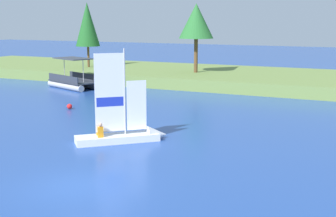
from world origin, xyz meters
TOP-DOWN VIEW (x-y plane):
  - ground_plane at (0.00, 0.00)m, footprint 200.00×200.00m
  - shore_bank at (0.00, 31.41)m, footprint 80.00×14.33m
  - shoreline_tree_left at (-20.14, 29.66)m, footprint 2.67×2.67m
  - shoreline_tree_midleft at (-7.24, 29.74)m, footprint 3.43×3.43m
  - sailboat at (-1.63, 6.94)m, footprint 4.35×4.21m
  - pontoon_boat at (-16.12, 21.49)m, footprint 5.91×4.26m
  - channel_buoy at (-10.09, 12.79)m, footprint 0.38×0.38m

SIDE VIEW (x-z plane):
  - ground_plane at x=0.00m, z-range 0.00..0.00m
  - channel_buoy at x=-10.09m, z-range 0.00..0.38m
  - sailboat at x=-1.63m, z-range -2.23..3.01m
  - shore_bank at x=0.00m, z-range 0.00..1.07m
  - pontoon_boat at x=-16.12m, z-range -0.71..2.09m
  - shoreline_tree_left at x=-20.14m, z-range 2.22..9.30m
  - shoreline_tree_midleft at x=-7.24m, z-range 2.73..9.53m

